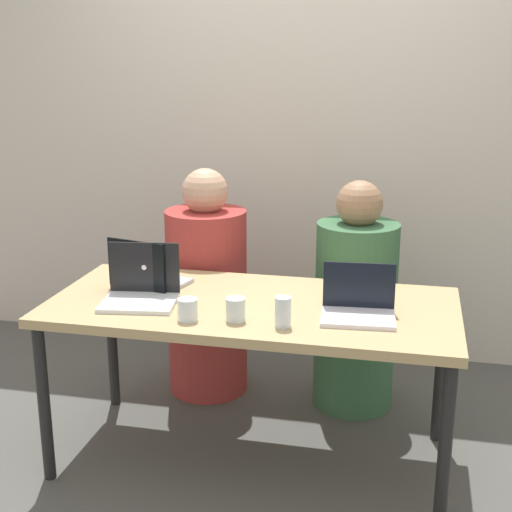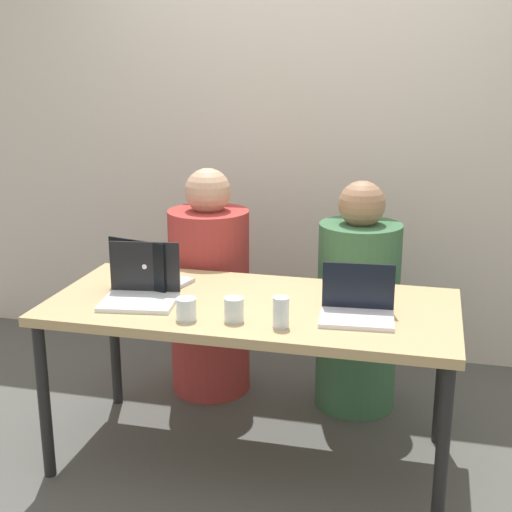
{
  "view_description": "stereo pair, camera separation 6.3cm",
  "coord_description": "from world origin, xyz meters",
  "px_view_note": "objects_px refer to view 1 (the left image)",
  "views": [
    {
      "loc": [
        0.63,
        -2.73,
        1.72
      ],
      "look_at": [
        0.0,
        0.08,
        0.91
      ],
      "focal_mm": 50.0,
      "sensor_mm": 36.0,
      "label": 1
    },
    {
      "loc": [
        0.69,
        -2.71,
        1.72
      ],
      "look_at": [
        0.0,
        0.08,
        0.91
      ],
      "focal_mm": 50.0,
      "sensor_mm": 36.0,
      "label": 2
    }
  ],
  "objects_px": {
    "water_glass_left": "(188,311)",
    "water_glass_center": "(236,311)",
    "person_on_left": "(207,295)",
    "water_glass_right": "(283,314)",
    "person_on_right": "(355,308)",
    "laptop_back_left": "(147,277)",
    "laptop_front_right": "(358,306)",
    "laptop_front_left": "(141,290)"
  },
  "relations": [
    {
      "from": "person_on_right",
      "to": "laptop_front_left",
      "type": "bearing_deg",
      "value": 35.6
    },
    {
      "from": "water_glass_left",
      "to": "laptop_front_right",
      "type": "bearing_deg",
      "value": 15.46
    },
    {
      "from": "laptop_front_right",
      "to": "laptop_back_left",
      "type": "bearing_deg",
      "value": 165.42
    },
    {
      "from": "person_on_left",
      "to": "water_glass_right",
      "type": "distance_m",
      "value": 1.06
    },
    {
      "from": "laptop_back_left",
      "to": "laptop_front_right",
      "type": "xyz_separation_m",
      "value": [
        0.94,
        -0.17,
        -0.01
      ]
    },
    {
      "from": "person_on_right",
      "to": "water_glass_right",
      "type": "xyz_separation_m",
      "value": [
        -0.21,
        -0.86,
        0.27
      ]
    },
    {
      "from": "laptop_front_left",
      "to": "laptop_front_right",
      "type": "bearing_deg",
      "value": -7.42
    },
    {
      "from": "water_glass_center",
      "to": "water_glass_right",
      "type": "height_order",
      "value": "water_glass_right"
    },
    {
      "from": "water_glass_right",
      "to": "water_glass_center",
      "type": "bearing_deg",
      "value": 173.81
    },
    {
      "from": "water_glass_left",
      "to": "water_glass_center",
      "type": "bearing_deg",
      "value": 10.37
    },
    {
      "from": "laptop_front_right",
      "to": "water_glass_right",
      "type": "bearing_deg",
      "value": -153.17
    },
    {
      "from": "laptop_front_right",
      "to": "water_glass_center",
      "type": "bearing_deg",
      "value": -167.16
    },
    {
      "from": "person_on_left",
      "to": "water_glass_left",
      "type": "height_order",
      "value": "person_on_left"
    },
    {
      "from": "water_glass_center",
      "to": "water_glass_left",
      "type": "bearing_deg",
      "value": -169.63
    },
    {
      "from": "person_on_right",
      "to": "water_glass_left",
      "type": "relative_size",
      "value": 13.2
    },
    {
      "from": "person_on_left",
      "to": "laptop_front_left",
      "type": "relative_size",
      "value": 3.55
    },
    {
      "from": "person_on_right",
      "to": "water_glass_right",
      "type": "bearing_deg",
      "value": 71.81
    },
    {
      "from": "laptop_front_left",
      "to": "laptop_front_right",
      "type": "relative_size",
      "value": 1.11
    },
    {
      "from": "laptop_front_left",
      "to": "water_glass_left",
      "type": "relative_size",
      "value": 3.82
    },
    {
      "from": "person_on_left",
      "to": "laptop_back_left",
      "type": "relative_size",
      "value": 3.51
    },
    {
      "from": "water_glass_center",
      "to": "person_on_right",
      "type": "bearing_deg",
      "value": 64.77
    },
    {
      "from": "person_on_right",
      "to": "laptop_back_left",
      "type": "height_order",
      "value": "person_on_right"
    },
    {
      "from": "person_on_left",
      "to": "person_on_right",
      "type": "height_order",
      "value": "person_on_left"
    },
    {
      "from": "water_glass_right",
      "to": "laptop_back_left",
      "type": "bearing_deg",
      "value": 153.76
    },
    {
      "from": "person_on_right",
      "to": "water_glass_center",
      "type": "height_order",
      "value": "person_on_right"
    },
    {
      "from": "laptop_front_right",
      "to": "water_glass_left",
      "type": "distance_m",
      "value": 0.67
    },
    {
      "from": "person_on_right",
      "to": "laptop_front_left",
      "type": "distance_m",
      "value": 1.13
    },
    {
      "from": "water_glass_left",
      "to": "water_glass_right",
      "type": "relative_size",
      "value": 0.74
    },
    {
      "from": "person_on_left",
      "to": "person_on_right",
      "type": "distance_m",
      "value": 0.76
    },
    {
      "from": "person_on_right",
      "to": "water_glass_right",
      "type": "height_order",
      "value": "person_on_right"
    },
    {
      "from": "laptop_front_left",
      "to": "laptop_back_left",
      "type": "relative_size",
      "value": 0.99
    },
    {
      "from": "laptop_back_left",
      "to": "person_on_right",
      "type": "bearing_deg",
      "value": -135.06
    },
    {
      "from": "person_on_left",
      "to": "water_glass_left",
      "type": "xyz_separation_m",
      "value": [
        0.19,
        -0.87,
        0.24
      ]
    },
    {
      "from": "person_on_left",
      "to": "water_glass_center",
      "type": "relative_size",
      "value": 12.73
    },
    {
      "from": "laptop_front_left",
      "to": "water_glass_left",
      "type": "height_order",
      "value": "laptop_front_left"
    },
    {
      "from": "person_on_right",
      "to": "laptop_back_left",
      "type": "distance_m",
      "value": 1.06
    },
    {
      "from": "person_on_right",
      "to": "laptop_front_left",
      "type": "xyz_separation_m",
      "value": [
        -0.84,
        -0.71,
        0.27
      ]
    },
    {
      "from": "laptop_back_left",
      "to": "water_glass_right",
      "type": "relative_size",
      "value": 2.86
    },
    {
      "from": "laptop_back_left",
      "to": "water_glass_left",
      "type": "distance_m",
      "value": 0.46
    },
    {
      "from": "person_on_left",
      "to": "water_glass_center",
      "type": "xyz_separation_m",
      "value": [
        0.37,
        -0.84,
        0.24
      ]
    },
    {
      "from": "water_glass_left",
      "to": "laptop_back_left",
      "type": "bearing_deg",
      "value": 130.96
    },
    {
      "from": "laptop_back_left",
      "to": "water_glass_left",
      "type": "relative_size",
      "value": 3.87
    }
  ]
}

